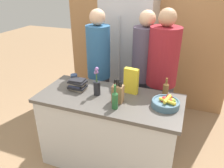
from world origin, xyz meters
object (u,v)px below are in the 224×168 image
object	(u,v)px
knife_block	(118,93)
cereal_box	(131,81)
person_in_blue	(144,69)
bottle_oil	(115,99)
person_in_red_tee	(162,73)
fruit_bowl	(166,103)
coffee_mug	(74,77)
person_at_sink	(99,66)
flower_vase	(97,85)
bottle_vinegar	(166,88)
book_stack	(78,84)
refrigerator	(128,54)

from	to	relation	value
knife_block	cereal_box	world-z (taller)	cereal_box
knife_block	person_in_blue	size ratio (longest dim) A/B	0.15
bottle_oil	person_in_red_tee	world-z (taller)	person_in_red_tee
fruit_bowl	bottle_oil	xyz separation A→B (m)	(-0.47, -0.22, 0.06)
coffee_mug	person_at_sink	distance (m)	0.42
fruit_bowl	person_at_sink	distance (m)	1.17
person_in_red_tee	fruit_bowl	bearing A→B (deg)	-59.79
flower_vase	bottle_oil	bearing A→B (deg)	-35.35
fruit_bowl	coffee_mug	bearing A→B (deg)	169.13
bottle_oil	person_in_blue	distance (m)	0.96
knife_block	bottle_oil	xyz separation A→B (m)	(0.02, -0.13, 0.00)
fruit_bowl	person_in_red_tee	size ratio (longest dim) A/B	0.16
flower_vase	person_in_red_tee	distance (m)	0.89
fruit_bowl	cereal_box	bearing A→B (deg)	159.06
fruit_bowl	cereal_box	world-z (taller)	cereal_box
knife_block	flower_vase	xyz separation A→B (m)	(-0.27, 0.07, 0.03)
fruit_bowl	bottle_oil	size ratio (longest dim) A/B	1.09
coffee_mug	bottle_vinegar	distance (m)	1.15
book_stack	bottle_vinegar	bearing A→B (deg)	12.69
refrigerator	book_stack	world-z (taller)	refrigerator
refrigerator	person_in_blue	distance (m)	0.69
bottle_vinegar	person_in_red_tee	size ratio (longest dim) A/B	0.11
knife_block	bottle_oil	distance (m)	0.14
bottle_vinegar	person_at_sink	xyz separation A→B (m)	(-0.97, 0.36, 0.00)
knife_block	coffee_mug	distance (m)	0.77
knife_block	bottle_oil	size ratio (longest dim) A/B	1.00
fruit_bowl	flower_vase	world-z (taller)	flower_vase
book_stack	person_in_red_tee	distance (m)	1.06
person_at_sink	person_in_blue	world-z (taller)	person_at_sink
bottle_oil	person_in_blue	xyz separation A→B (m)	(0.07, 0.96, -0.02)
cereal_box	bottle_vinegar	distance (m)	0.39
coffee_mug	person_in_red_tee	distance (m)	1.11
person_at_sink	person_in_red_tee	world-z (taller)	person_in_red_tee
fruit_bowl	flower_vase	size ratio (longest dim) A/B	0.85
coffee_mug	person_in_red_tee	bearing A→B (deg)	21.01
person_in_blue	book_stack	bearing A→B (deg)	-118.33
cereal_box	bottle_oil	world-z (taller)	cereal_box
book_stack	bottle_oil	size ratio (longest dim) A/B	0.81
book_stack	person_at_sink	world-z (taller)	person_at_sink
fruit_bowl	coffee_mug	world-z (taller)	fruit_bowl
coffee_mug	book_stack	bearing A→B (deg)	-51.04
flower_vase	book_stack	size ratio (longest dim) A/B	1.57
book_stack	bottle_oil	world-z (taller)	bottle_oil
cereal_box	book_stack	world-z (taller)	cereal_box
bottle_oil	person_in_red_tee	bearing A→B (deg)	69.02
refrigerator	fruit_bowl	distance (m)	1.53
book_stack	person_in_red_tee	world-z (taller)	person_in_red_tee
refrigerator	person_in_blue	world-z (taller)	refrigerator
coffee_mug	bottle_vinegar	world-z (taller)	bottle_vinegar
refrigerator	person_at_sink	xyz separation A→B (m)	(-0.22, -0.71, 0.01)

